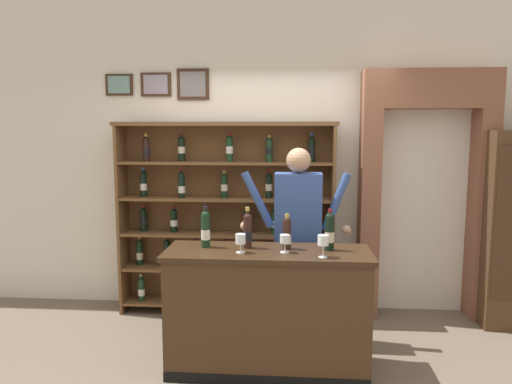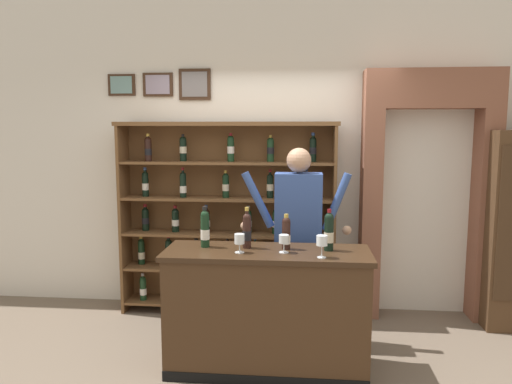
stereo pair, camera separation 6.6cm
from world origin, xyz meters
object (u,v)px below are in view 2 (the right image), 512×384
(tasting_bottle_super_tuscan, at_px, (247,230))
(wine_glass_spare, at_px, (322,242))
(tasting_counter, at_px, (267,311))
(wine_shelf, at_px, (228,214))
(tasting_bottle_bianco, at_px, (205,228))
(tasting_bottle_grappa, at_px, (329,232))
(shopkeeper, at_px, (298,223))
(wine_glass_center, at_px, (239,240))
(tasting_bottle_riserva, at_px, (286,233))
(wine_glass_right, at_px, (284,240))

(tasting_bottle_super_tuscan, bearing_deg, wine_glass_spare, -22.44)
(tasting_counter, distance_m, tasting_bottle_super_tuscan, 0.65)
(wine_shelf, relative_size, tasting_bottle_bianco, 6.82)
(wine_shelf, height_order, tasting_bottle_super_tuscan, wine_shelf)
(tasting_bottle_bianco, relative_size, tasting_bottle_grappa, 1.00)
(shopkeeper, distance_m, wine_glass_center, 0.77)
(wine_shelf, bearing_deg, tasting_bottle_bianco, -90.32)
(wine_glass_center, distance_m, wine_glass_spare, 0.62)
(tasting_bottle_riserva, xyz_separation_m, tasting_bottle_grappa, (0.33, -0.01, 0.02))
(tasting_bottle_riserva, xyz_separation_m, wine_glass_center, (-0.35, -0.14, -0.03))
(tasting_bottle_bianco, xyz_separation_m, wine_glass_center, (0.30, -0.15, -0.05))
(wine_glass_right, distance_m, wine_glass_center, 0.34)
(tasting_bottle_riserva, xyz_separation_m, wine_glass_right, (-0.01, -0.11, -0.03))
(tasting_bottle_super_tuscan, height_order, wine_glass_spare, tasting_bottle_super_tuscan)
(tasting_bottle_super_tuscan, height_order, wine_glass_center, tasting_bottle_super_tuscan)
(wine_glass_center, bearing_deg, wine_glass_right, 5.70)
(tasting_bottle_bianco, bearing_deg, tasting_bottle_riserva, -0.78)
(tasting_bottle_grappa, distance_m, wine_glass_right, 0.36)
(tasting_bottle_super_tuscan, relative_size, tasting_bottle_grappa, 1.00)
(tasting_counter, distance_m, wine_glass_spare, 0.75)
(wine_shelf, height_order, wine_glass_center, wine_shelf)
(tasting_counter, relative_size, tasting_bottle_super_tuscan, 4.90)
(tasting_bottle_super_tuscan, relative_size, wine_glass_spare, 1.96)
(wine_glass_right, distance_m, wine_glass_spare, 0.31)
(tasting_bottle_super_tuscan, height_order, tasting_bottle_grappa, same)
(wine_shelf, bearing_deg, tasting_bottle_grappa, -49.96)
(wine_shelf, distance_m, tasting_bottle_riserva, 1.31)
(tasting_counter, height_order, tasting_bottle_riserva, tasting_bottle_riserva)
(tasting_counter, bearing_deg, tasting_bottle_grappa, 5.65)
(wine_shelf, distance_m, wine_glass_right, 1.40)
(tasting_bottle_super_tuscan, bearing_deg, wine_glass_center, -104.60)
(tasting_bottle_riserva, height_order, tasting_bottle_grappa, tasting_bottle_grappa)
(wine_glass_right, bearing_deg, wine_glass_spare, -23.09)
(shopkeeper, relative_size, tasting_bottle_super_tuscan, 5.34)
(shopkeeper, xyz_separation_m, tasting_bottle_riserva, (-0.09, -0.49, 0.02))
(wine_shelf, xyz_separation_m, tasting_counter, (0.49, -1.20, -0.55))
(shopkeeper, xyz_separation_m, wine_glass_center, (-0.44, -0.64, -0.01))
(wine_glass_right, relative_size, wine_glass_center, 0.95)
(tasting_bottle_riserva, distance_m, wine_glass_center, 0.38)
(tasting_bottle_super_tuscan, height_order, wine_glass_right, tasting_bottle_super_tuscan)
(tasting_counter, distance_m, wine_glass_right, 0.60)
(tasting_counter, bearing_deg, wine_glass_spare, -22.42)
(shopkeeper, bearing_deg, wine_shelf, 138.40)
(wine_shelf, relative_size, shopkeeper, 1.28)
(tasting_bottle_bianco, relative_size, tasting_bottle_riserva, 1.17)
(tasting_bottle_super_tuscan, xyz_separation_m, wine_glass_right, (0.30, -0.12, -0.05))
(wine_shelf, relative_size, tasting_bottle_riserva, 7.98)
(wine_glass_spare, bearing_deg, tasting_counter, 157.58)
(tasting_counter, height_order, wine_glass_spare, wine_glass_spare)
(tasting_bottle_riserva, bearing_deg, shopkeeper, 79.88)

